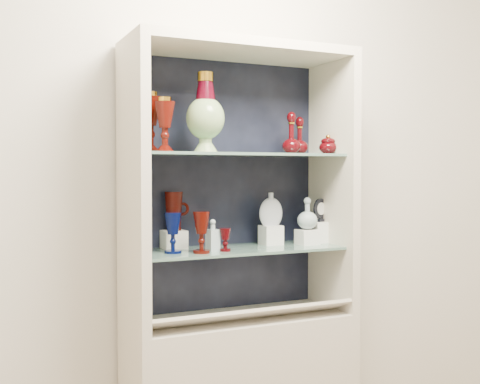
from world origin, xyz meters
name	(u,v)px	position (x,y,z in m)	size (l,w,h in m)	color
wall_back	(220,169)	(0.00, 1.75, 1.40)	(3.50, 0.02, 2.80)	beige
cabinet_back_panel	(223,185)	(0.00, 1.72, 1.32)	(0.98, 0.02, 1.15)	black
cabinet_side_left	(133,188)	(-0.48, 1.53, 1.32)	(0.04, 0.40, 1.15)	beige
cabinet_side_right	(332,185)	(0.48, 1.53, 1.32)	(0.04, 0.40, 1.15)	beige
cabinet_top_cap	(240,50)	(0.00, 1.53, 1.92)	(1.00, 0.40, 0.04)	beige
shelf_lower	(238,249)	(0.00, 1.55, 1.04)	(0.92, 0.34, 0.01)	slate
shelf_upper	(238,155)	(0.00, 1.55, 1.46)	(0.92, 0.34, 0.01)	slate
label_ledge	(251,315)	(0.00, 1.42, 0.78)	(0.92, 0.18, 0.01)	beige
label_card_0	(315,304)	(0.32, 1.42, 0.80)	(0.10, 0.07, 0.00)	white
label_card_1	(188,318)	(-0.28, 1.42, 0.80)	(0.10, 0.07, 0.00)	white
label_card_2	(262,310)	(0.05, 1.42, 0.80)	(0.10, 0.07, 0.00)	white
pedestal_lamp_left	(165,125)	(-0.36, 1.49, 1.58)	(0.09, 0.09, 0.22)	#450C06
pedestal_lamp_right	(150,122)	(-0.38, 1.60, 1.60)	(0.10, 0.10, 0.25)	#450C06
enamel_urn	(205,113)	(-0.17, 1.50, 1.64)	(0.16, 0.16, 0.34)	#0D4F2B
ruby_decanter_a	(291,130)	(0.27, 1.55, 1.58)	(0.09, 0.09, 0.22)	#440408
ruby_decanter_b	(300,135)	(0.34, 1.60, 1.56)	(0.08, 0.08, 0.19)	#440408
lidded_bowl	(328,144)	(0.44, 1.50, 1.52)	(0.08, 0.08, 0.09)	#440408
cobalt_goblet	(173,233)	(-0.31, 1.52, 1.13)	(0.07, 0.07, 0.17)	#000839
ruby_goblet_tall	(201,232)	(-0.21, 1.47, 1.14)	(0.07, 0.07, 0.17)	#450C06
ruby_goblet_small	(225,240)	(-0.09, 1.48, 1.10)	(0.05, 0.05, 0.10)	#440408
riser_ruby_pitcher	(174,239)	(-0.26, 1.66, 1.09)	(0.10, 0.10, 0.08)	silver
ruby_pitcher	(174,211)	(-0.26, 1.66, 1.22)	(0.13, 0.08, 0.17)	#450C06
clear_square_bottle	(213,235)	(-0.14, 1.51, 1.12)	(0.05, 0.05, 0.14)	#91A7AB
riser_flat_flask	(271,235)	(0.19, 1.60, 1.09)	(0.09, 0.09, 0.09)	silver
flat_flask	(271,208)	(0.19, 1.60, 1.22)	(0.11, 0.05, 0.16)	#B4BCC9
riser_clear_round_decanter	(307,237)	(0.35, 1.53, 1.08)	(0.09, 0.09, 0.07)	silver
clear_round_decanter	(307,214)	(0.35, 1.53, 1.19)	(0.09, 0.09, 0.14)	#91A7AB
riser_cameo_medallion	(320,232)	(0.44, 1.57, 1.10)	(0.08, 0.08, 0.10)	silver
cameo_medallion	(320,210)	(0.44, 1.57, 1.21)	(0.10, 0.04, 0.12)	black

